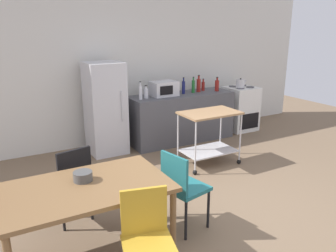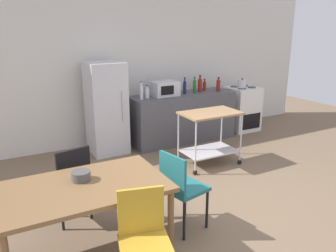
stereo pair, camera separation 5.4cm
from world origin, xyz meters
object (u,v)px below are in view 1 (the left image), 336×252
(bottle_wine, at_px, (193,86))
(bottle_soy_sauce, at_px, (199,85))
(bottle_hot_sauce, at_px, (217,85))
(chair_black, at_px, (71,179))
(kitchen_cart, at_px, (209,129))
(dining_table, at_px, (85,194))
(stove_oven, at_px, (240,108))
(chair_teal, at_px, (182,186))
(microwave, at_px, (164,89))
(refrigerator, at_px, (105,108))
(fruit_bowl, at_px, (83,176))
(chair_mustard, at_px, (147,237))
(bottle_sesame_oil, at_px, (203,86))
(bottle_soda, at_px, (183,87))
(kettle, at_px, (240,83))
(bottle_olive_oil, at_px, (140,92))
(bottle_vinegar, at_px, (146,93))

(bottle_wine, xyz_separation_m, bottle_soy_sauce, (0.14, 0.03, 0.01))
(bottle_soy_sauce, xyz_separation_m, bottle_hot_sauce, (0.35, -0.11, -0.02))
(chair_black, height_order, kitchen_cart, chair_black)
(dining_table, distance_m, bottle_wine, 3.81)
(chair_black, distance_m, stove_oven, 4.39)
(chair_teal, relative_size, microwave, 1.93)
(refrigerator, relative_size, fruit_bowl, 8.80)
(chair_mustard, height_order, bottle_soy_sauce, bottle_soy_sauce)
(bottle_sesame_oil, bearing_deg, dining_table, -139.72)
(stove_oven, relative_size, bottle_soda, 3.02)
(refrigerator, distance_m, fruit_bowl, 2.75)
(dining_table, distance_m, bottle_sesame_oil, 4.08)
(kettle, bearing_deg, microwave, 176.45)
(chair_mustard, height_order, microwave, microwave)
(bottle_soda, xyz_separation_m, bottle_sesame_oil, (0.50, 0.08, -0.03))
(dining_table, relative_size, fruit_bowl, 8.52)
(chair_teal, bearing_deg, microwave, -37.22)
(bottle_wine, bearing_deg, kettle, -4.57)
(bottle_olive_oil, height_order, bottle_soy_sauce, bottle_soy_sauce)
(microwave, bearing_deg, fruit_bowl, -131.69)
(chair_mustard, xyz_separation_m, bottle_soy_sauce, (2.66, 3.23, 0.51))
(stove_oven, height_order, fruit_bowl, stove_oven)
(bottle_wine, distance_m, bottle_sesame_oil, 0.30)
(chair_mustard, height_order, bottle_vinegar, bottle_vinegar)
(dining_table, relative_size, bottle_soda, 4.92)
(kettle, bearing_deg, fruit_bowl, -148.85)
(chair_black, height_order, microwave, microwave)
(bottle_olive_oil, relative_size, microwave, 0.68)
(bottle_wine, xyz_separation_m, bottle_hot_sauce, (0.49, -0.08, -0.01))
(chair_black, xyz_separation_m, bottle_soda, (2.57, 1.84, 0.51))
(chair_teal, bearing_deg, fruit_bowl, 69.62)
(chair_mustard, relative_size, bottle_olive_oil, 2.85)
(bottle_soda, relative_size, bottle_sesame_oil, 1.32)
(bottle_hot_sauce, xyz_separation_m, fruit_bowl, (-3.29, -2.35, -0.22))
(bottle_soy_sauce, distance_m, bottle_sesame_oil, 0.16)
(bottle_sesame_oil, bearing_deg, stove_oven, -4.71)
(stove_oven, height_order, refrigerator, refrigerator)
(chair_mustard, xyz_separation_m, stove_oven, (3.71, 3.22, -0.07))
(bottle_soy_sauce, bearing_deg, bottle_wine, -167.37)
(refrigerator, xyz_separation_m, bottle_hot_sauce, (2.20, -0.17, 0.24))
(kitchen_cart, distance_m, bottle_wine, 1.38)
(stove_oven, bearing_deg, dining_table, -147.50)
(chair_black, bearing_deg, bottle_soy_sauce, -160.37)
(bottle_wine, bearing_deg, bottle_soy_sauce, 12.63)
(bottle_sesame_oil, bearing_deg, bottle_wine, -163.01)
(chair_mustard, bearing_deg, bottle_hot_sauce, 60.08)
(chair_teal, bearing_deg, bottle_vinegar, -30.25)
(chair_mustard, relative_size, bottle_soda, 2.92)
(chair_mustard, height_order, fruit_bowl, chair_mustard)
(dining_table, distance_m, chair_teal, 1.02)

